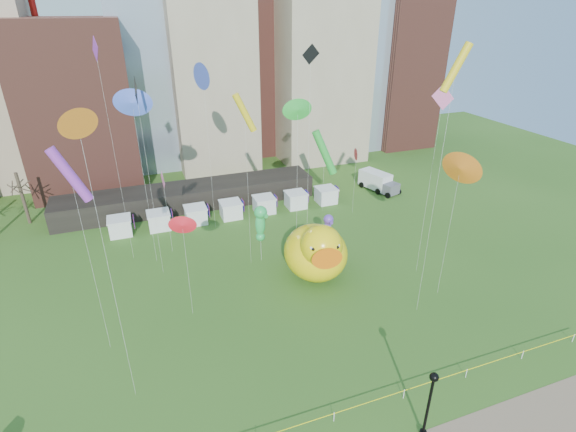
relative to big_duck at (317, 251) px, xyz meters
name	(u,v)px	position (x,y,z in m)	size (l,w,h in m)	color
ground	(334,421)	(-6.31, -17.69, -3.41)	(160.00, 160.00, 0.00)	#2E571B
skyline	(197,44)	(-4.06, 43.37, 18.03)	(101.00, 23.00, 68.00)	brown
pavilion	(189,196)	(-10.31, 24.31, -1.81)	(38.00, 6.00, 3.20)	black
vendor_tents	(231,210)	(-5.29, 18.31, -2.30)	(33.24, 2.80, 2.40)	white
caution_tape	(334,415)	(-6.31, -17.69, -2.73)	(50.00, 0.06, 0.90)	white
big_duck	(317,251)	(0.00, 0.00, 0.00)	(8.50, 10.30, 7.43)	yellow
small_duck	(320,251)	(1.77, 2.88, -2.03)	(3.37, 4.14, 3.01)	white
seahorse_green	(260,221)	(-4.69, 5.54, 1.89)	(1.88, 2.14, 7.16)	silver
seahorse_purple	(328,226)	(3.36, 4.34, 0.39)	(1.21, 1.53, 5.27)	silver
lamppost	(430,398)	(-0.83, -20.89, 0.27)	(0.63, 0.63, 6.02)	black
box_truck	(378,181)	(19.77, 19.91, -1.90)	(4.45, 7.36, 2.94)	white
kite_0	(356,154)	(11.75, 13.47, 5.57)	(0.67, 1.60, 9.80)	silver
kite_1	(163,182)	(-14.47, 11.47, 5.87)	(0.24, 2.02, 10.48)	silver
kite_2	(310,67)	(0.06, 3.02, 18.81)	(1.16, 1.58, 24.34)	silver
kite_3	(298,110)	(-0.69, 4.31, 14.48)	(2.22, 0.39, 19.03)	silver
kite_4	(245,113)	(-6.01, 5.44, 14.36)	(2.43, 0.89, 19.81)	silver
kite_5	(132,103)	(-16.52, 9.69, 15.30)	(2.67, 1.39, 20.10)	silver
kite_6	(78,125)	(-19.88, -10.05, 18.03)	(1.49, 1.25, 22.39)	silver
kite_7	(70,175)	(-21.74, -3.78, 13.00)	(2.69, 1.19, 18.64)	silver
kite_8	(182,226)	(-14.04, -1.59, 6.41)	(1.69, 0.75, 10.70)	silver
kite_9	(442,103)	(11.43, -2.78, 15.70)	(2.46, 0.33, 20.87)	silver
kite_10	(137,96)	(-16.04, 7.00, 16.40)	(0.33, 2.57, 21.62)	silver
kite_11	(324,152)	(7.94, 15.76, 5.58)	(3.77, 2.96, 12.20)	silver
kite_12	(456,68)	(7.18, -8.87, 19.78)	(2.29, 0.89, 25.14)	silver
kite_13	(203,76)	(-8.12, 16.05, 16.61)	(1.11, 3.12, 21.59)	silver
kite_14	(460,168)	(10.92, -7.26, 10.63)	(1.05, 2.86, 15.48)	silver
kite_15	(97,57)	(-19.10, 11.59, 19.54)	(0.62, 2.37, 24.94)	silver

